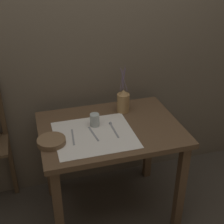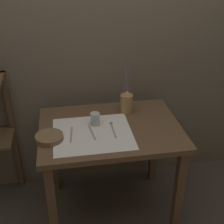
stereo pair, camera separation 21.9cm
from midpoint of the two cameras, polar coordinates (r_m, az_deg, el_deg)
The scene contains 10 objects.
ground_plane at distance 2.75m, azimuth 2.09°, elevation -17.10°, with size 12.00×12.00×0.00m, color #473F35.
stone_wall_back at distance 2.51m, azimuth 0.34°, elevation 10.88°, with size 7.00×0.06×2.40m.
wooden_table at distance 2.31m, azimuth 2.38°, elevation -5.45°, with size 1.01×0.74×0.80m.
linen_cloth at distance 2.16m, azimuth -0.65°, elevation -4.05°, with size 0.54×0.49×0.00m.
pitcher_with_flowers at distance 2.40m, azimuth 5.29°, elevation 1.77°, with size 0.10×0.10×0.38m.
wooden_bowl at distance 2.11m, azimuth -8.51°, elevation -4.73°, with size 0.19×0.19×0.04m.
glass_tumbler_near at distance 2.24m, azimuth -0.34°, elevation -1.35°, with size 0.07×0.07×0.09m.
knife_center at distance 2.15m, azimuth -4.58°, elevation -4.21°, with size 0.03×0.19×0.00m.
fork_outer at distance 2.17m, azimuth -0.79°, elevation -3.87°, with size 0.04×0.19×0.00m.
spoon_inner at distance 2.24m, azimuth 2.77°, elevation -2.67°, with size 0.02×0.20×0.02m.
Camera 2 is at (-0.31, -1.89, 1.97)m, focal length 50.00 mm.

